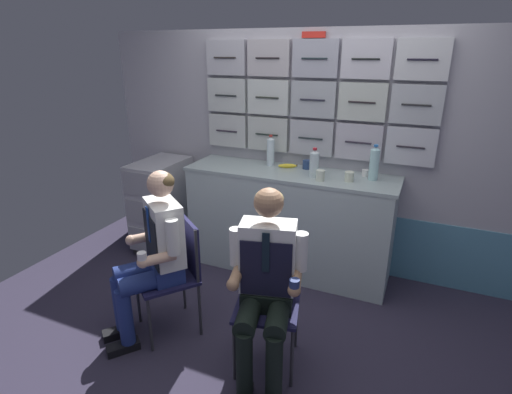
{
  "coord_description": "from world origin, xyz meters",
  "views": [
    {
      "loc": [
        0.97,
        -2.12,
        1.98
      ],
      "look_at": [
        -0.05,
        0.18,
        1.04
      ],
      "focal_mm": 28.08,
      "sensor_mm": 36.0,
      "label": 1
    }
  ],
  "objects_px": {
    "service_trolley": "(162,202)",
    "folding_chair_right": "(269,287)",
    "crew_member_left": "(154,250)",
    "snack_banana": "(288,166)",
    "folding_chair_left": "(178,264)",
    "crew_member_right": "(266,280)",
    "coffee_cup_spare": "(320,175)",
    "water_bottle_tall": "(271,151)"
  },
  "relations": [
    {
      "from": "coffee_cup_spare",
      "to": "crew_member_right",
      "type": "bearing_deg",
      "value": -90.26
    },
    {
      "from": "snack_banana",
      "to": "folding_chair_right",
      "type": "bearing_deg",
      "value": -75.34
    },
    {
      "from": "folding_chair_left",
      "to": "snack_banana",
      "type": "xyz_separation_m",
      "value": [
        0.39,
        1.22,
        0.46
      ]
    },
    {
      "from": "crew_member_right",
      "to": "service_trolley",
      "type": "bearing_deg",
      "value": 144.06
    },
    {
      "from": "service_trolley",
      "to": "coffee_cup_spare",
      "type": "bearing_deg",
      "value": -1.68
    },
    {
      "from": "crew_member_right",
      "to": "coffee_cup_spare",
      "type": "relative_size",
      "value": 13.93
    },
    {
      "from": "service_trolley",
      "to": "coffee_cup_spare",
      "type": "xyz_separation_m",
      "value": [
        1.66,
        -0.05,
        0.51
      ]
    },
    {
      "from": "folding_chair_left",
      "to": "snack_banana",
      "type": "height_order",
      "value": "snack_banana"
    },
    {
      "from": "crew_member_left",
      "to": "coffee_cup_spare",
      "type": "distance_m",
      "value": 1.44
    },
    {
      "from": "folding_chair_left",
      "to": "crew_member_left",
      "type": "xyz_separation_m",
      "value": [
        -0.1,
        -0.13,
        0.15
      ]
    },
    {
      "from": "coffee_cup_spare",
      "to": "water_bottle_tall",
      "type": "bearing_deg",
      "value": 154.25
    },
    {
      "from": "service_trolley",
      "to": "snack_banana",
      "type": "relative_size",
      "value": 5.41
    },
    {
      "from": "folding_chair_left",
      "to": "crew_member_right",
      "type": "relative_size",
      "value": 0.69
    },
    {
      "from": "folding_chair_left",
      "to": "water_bottle_tall",
      "type": "height_order",
      "value": "water_bottle_tall"
    },
    {
      "from": "coffee_cup_spare",
      "to": "snack_banana",
      "type": "relative_size",
      "value": 0.51
    },
    {
      "from": "service_trolley",
      "to": "crew_member_right",
      "type": "height_order",
      "value": "crew_member_right"
    },
    {
      "from": "folding_chair_left",
      "to": "snack_banana",
      "type": "distance_m",
      "value": 1.36
    },
    {
      "from": "folding_chair_right",
      "to": "coffee_cup_spare",
      "type": "relative_size",
      "value": 9.59
    },
    {
      "from": "folding_chair_left",
      "to": "coffee_cup_spare",
      "type": "bearing_deg",
      "value": 52.03
    },
    {
      "from": "crew_member_left",
      "to": "snack_banana",
      "type": "relative_size",
      "value": 7.16
    },
    {
      "from": "service_trolley",
      "to": "folding_chair_right",
      "type": "bearing_deg",
      "value": -32.82
    },
    {
      "from": "crew_member_left",
      "to": "folding_chair_left",
      "type": "bearing_deg",
      "value": 52.05
    },
    {
      "from": "folding_chair_right",
      "to": "water_bottle_tall",
      "type": "xyz_separation_m",
      "value": [
        -0.5,
        1.25,
        0.58
      ]
    },
    {
      "from": "crew_member_left",
      "to": "folding_chair_right",
      "type": "xyz_separation_m",
      "value": [
        0.82,
        0.12,
        -0.15
      ]
    },
    {
      "from": "water_bottle_tall",
      "to": "coffee_cup_spare",
      "type": "bearing_deg",
      "value": -25.75
    },
    {
      "from": "folding_chair_right",
      "to": "crew_member_right",
      "type": "relative_size",
      "value": 0.69
    },
    {
      "from": "crew_member_right",
      "to": "snack_banana",
      "type": "distance_m",
      "value": 1.47
    },
    {
      "from": "folding_chair_left",
      "to": "folding_chair_right",
      "type": "relative_size",
      "value": 1.0
    },
    {
      "from": "service_trolley",
      "to": "snack_banana",
      "type": "height_order",
      "value": "snack_banana"
    },
    {
      "from": "crew_member_right",
      "to": "snack_banana",
      "type": "bearing_deg",
      "value": 104.63
    },
    {
      "from": "snack_banana",
      "to": "coffee_cup_spare",
      "type": "bearing_deg",
      "value": -33.6
    },
    {
      "from": "crew_member_left",
      "to": "snack_banana",
      "type": "bearing_deg",
      "value": 69.93
    },
    {
      "from": "folding_chair_left",
      "to": "coffee_cup_spare",
      "type": "xyz_separation_m",
      "value": [
        0.76,
        0.98,
        0.49
      ]
    },
    {
      "from": "folding_chair_right",
      "to": "snack_banana",
      "type": "distance_m",
      "value": 1.36
    },
    {
      "from": "folding_chair_right",
      "to": "crew_member_right",
      "type": "xyz_separation_m",
      "value": [
        0.04,
        -0.16,
        0.15
      ]
    },
    {
      "from": "folding_chair_left",
      "to": "water_bottle_tall",
      "type": "bearing_deg",
      "value": 79.99
    },
    {
      "from": "folding_chair_left",
      "to": "crew_member_left",
      "type": "distance_m",
      "value": 0.22
    },
    {
      "from": "service_trolley",
      "to": "folding_chair_left",
      "type": "bearing_deg",
      "value": -48.9
    },
    {
      "from": "service_trolley",
      "to": "snack_banana",
      "type": "xyz_separation_m",
      "value": [
        1.29,
        0.2,
        0.49
      ]
    },
    {
      "from": "crew_member_left",
      "to": "snack_banana",
      "type": "distance_m",
      "value": 1.47
    },
    {
      "from": "crew_member_right",
      "to": "folding_chair_right",
      "type": "bearing_deg",
      "value": 104.41
    },
    {
      "from": "service_trolley",
      "to": "folding_chair_right",
      "type": "height_order",
      "value": "service_trolley"
    }
  ]
}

